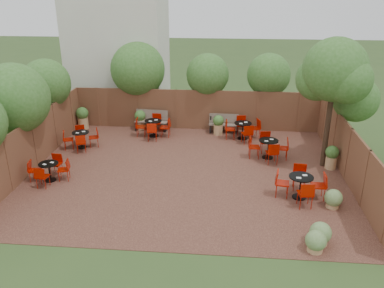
{
  "coord_description": "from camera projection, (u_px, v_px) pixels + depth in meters",
  "views": [
    {
      "loc": [
        1.45,
        -13.92,
        6.87
      ],
      "look_at": [
        0.18,
        0.5,
        1.0
      ],
      "focal_mm": 37.45,
      "sensor_mm": 36.0,
      "label": 1
    }
  ],
  "objects": [
    {
      "name": "overhang_foliage",
      "position": [
        124.0,
        86.0,
        17.28
      ],
      "size": [
        15.34,
        10.7,
        2.71
      ],
      "color": "#315F1F",
      "rests_on": "ground"
    },
    {
      "name": "low_shrubs",
      "position": [
        324.0,
        224.0,
        11.66
      ],
      "size": [
        1.61,
        2.98,
        0.67
      ],
      "color": "tan",
      "rests_on": "courtyard_paving"
    },
    {
      "name": "fence_right",
      "position": [
        348.0,
        154.0,
        14.69
      ],
      "size": [
        0.08,
        10.0,
        2.0
      ],
      "primitive_type": "cube",
      "color": "#53311F",
      "rests_on": "ground"
    },
    {
      "name": "bistro_tables",
      "position": [
        193.0,
        147.0,
        16.73
      ],
      "size": [
        10.55,
        7.07,
        0.93
      ],
      "color": "black",
      "rests_on": "courtyard_paving"
    },
    {
      "name": "planters",
      "position": [
        171.0,
        126.0,
        18.85
      ],
      "size": [
        11.86,
        4.34,
        1.11
      ],
      "color": "tan",
      "rests_on": "courtyard_paving"
    },
    {
      "name": "ground",
      "position": [
        186.0,
        172.0,
        15.55
      ],
      "size": [
        80.0,
        80.0,
        0.0
      ],
      "primitive_type": "plane",
      "color": "#354F23",
      "rests_on": "ground"
    },
    {
      "name": "fence_back",
      "position": [
        196.0,
        110.0,
        19.79
      ],
      "size": [
        12.0,
        0.08,
        2.0
      ],
      "primitive_type": "cube",
      "color": "#53311F",
      "rests_on": "ground"
    },
    {
      "name": "courtyard_paving",
      "position": [
        186.0,
        172.0,
        15.55
      ],
      "size": [
        12.0,
        10.0,
        0.02
      ],
      "primitive_type": "cube",
      "color": "#3A1F18",
      "rests_on": "ground"
    },
    {
      "name": "courtyard_tree",
      "position": [
        334.0,
        74.0,
        14.71
      ],
      "size": [
        2.6,
        2.5,
        5.06
      ],
      "rotation": [
        0.0,
        0.0,
        0.33
      ],
      "color": "black",
      "rests_on": "courtyard_paving"
    },
    {
      "name": "fence_left",
      "position": [
        34.0,
        144.0,
        15.66
      ],
      "size": [
        0.08,
        10.0,
        2.0
      ],
      "primitive_type": "cube",
      "color": "#53311F",
      "rests_on": "ground"
    },
    {
      "name": "park_bench_right",
      "position": [
        224.0,
        123.0,
        19.52
      ],
      "size": [
        1.45,
        0.5,
        0.89
      ],
      "rotation": [
        0.0,
        0.0,
        -0.03
      ],
      "color": "brown",
      "rests_on": "courtyard_paving"
    },
    {
      "name": "park_bench_left",
      "position": [
        152.0,
        120.0,
        19.8
      ],
      "size": [
        1.65,
        0.68,
        0.99
      ],
      "rotation": [
        0.0,
        0.0,
        -0.1
      ],
      "color": "brown",
      "rests_on": "courtyard_paving"
    },
    {
      "name": "neighbour_building",
      "position": [
        119.0,
        39.0,
        21.79
      ],
      "size": [
        5.0,
        4.0,
        8.0
      ],
      "primitive_type": "cube",
      "color": "beige",
      "rests_on": "ground"
    }
  ]
}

